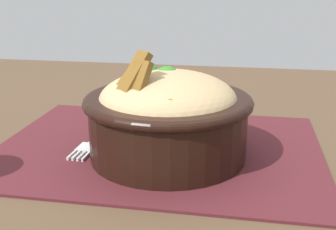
# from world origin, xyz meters

# --- Properties ---
(table) EXTENTS (1.04, 0.99, 0.76)m
(table) POSITION_xyz_m (0.00, 0.00, 0.69)
(table) COLOR #4C3826
(table) RESTS_ON ground_plane
(placemat) EXTENTS (0.40, 0.30, 0.00)m
(placemat) POSITION_xyz_m (-0.01, 0.03, 0.76)
(placemat) COLOR #47191E
(placemat) RESTS_ON table
(bowl) EXTENTS (0.21, 0.21, 0.13)m
(bowl) POSITION_xyz_m (-0.02, 0.05, 0.82)
(bowl) COLOR black
(bowl) RESTS_ON placemat
(fork) EXTENTS (0.02, 0.13, 0.00)m
(fork) POSITION_xyz_m (0.07, 0.03, 0.77)
(fork) COLOR silver
(fork) RESTS_ON placemat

